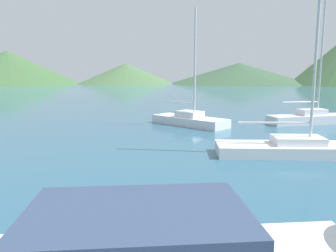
% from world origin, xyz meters
% --- Properties ---
extents(sailboat_inner, '(5.29, 4.65, 7.46)m').
position_xyz_m(sailboat_inner, '(1.08, 21.90, 0.40)').
color(sailboat_inner, silver).
rests_on(sailboat_inner, ground_plane).
extents(sailboat_middle, '(6.24, 3.40, 10.55)m').
position_xyz_m(sailboat_middle, '(9.36, 23.47, 0.48)').
color(sailboat_middle, silver).
rests_on(sailboat_middle, ground_plane).
extents(sailboat_outer, '(6.77, 2.16, 10.29)m').
position_xyz_m(sailboat_outer, '(5.82, 14.25, 0.40)').
color(sailboat_outer, white).
rests_on(sailboat_outer, ground_plane).
extents(hill_west, '(44.60, 44.60, 10.41)m').
position_xyz_m(hill_west, '(-58.62, 99.75, 5.21)').
color(hill_west, '#3D6038').
rests_on(hill_west, ground_plane).
extents(hill_central, '(31.75, 31.75, 6.72)m').
position_xyz_m(hill_central, '(-22.42, 107.40, 3.36)').
color(hill_central, '#476B42').
rests_on(hill_central, ground_plane).
extents(hill_east, '(46.24, 46.24, 6.86)m').
position_xyz_m(hill_east, '(14.58, 111.62, 3.43)').
color(hill_east, '#38563D').
rests_on(hill_east, ground_plane).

